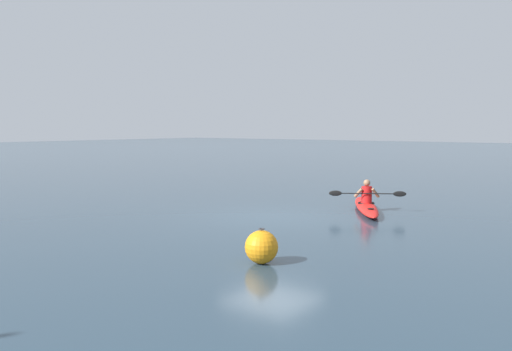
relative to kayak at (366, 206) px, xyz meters
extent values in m
plane|color=#283D4C|center=(1.58, 2.81, -0.14)|extent=(160.00, 160.00, 0.00)
ellipsoid|color=red|center=(0.00, 0.00, 0.00)|extent=(2.84, 4.01, 0.27)
torus|color=black|center=(0.00, 0.00, 0.11)|extent=(0.72, 0.72, 0.04)
cylinder|color=black|center=(-0.71, 1.11, 0.12)|extent=(0.18, 0.18, 0.02)
cylinder|color=red|center=(-0.06, 0.09, 0.39)|extent=(0.32, 0.32, 0.52)
sphere|color=#936B4C|center=(-0.06, 0.09, 0.76)|extent=(0.21, 0.21, 0.21)
cylinder|color=black|center=(-0.17, 0.26, 0.45)|extent=(1.67, 1.08, 0.03)
ellipsoid|color=black|center=(-0.99, -0.26, 0.45)|extent=(0.36, 0.25, 0.17)
ellipsoid|color=black|center=(0.66, 0.79, 0.45)|extent=(0.36, 0.25, 0.17)
cylinder|color=#936B4C|center=(-0.32, 0.02, 0.46)|extent=(0.22, 0.29, 0.34)
cylinder|color=#936B4C|center=(0.12, 0.30, 0.46)|extent=(0.32, 0.13, 0.34)
sphere|color=orange|center=(-1.53, 7.45, 0.19)|extent=(0.65, 0.65, 0.65)
torus|color=#333338|center=(-1.53, 7.45, 0.55)|extent=(0.12, 0.12, 0.02)
camera|label=1|loc=(-8.04, 16.01, 2.53)|focal=39.62mm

